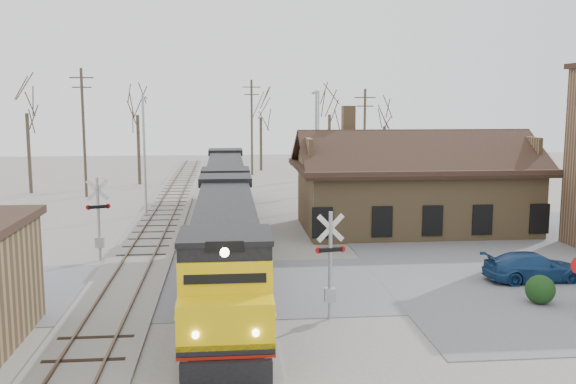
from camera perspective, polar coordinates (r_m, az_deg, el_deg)
name	(u,v)px	position (r m, az deg, el deg)	size (l,w,h in m)	color
ground	(226,287)	(28.97, -5.50, -8.43)	(140.00, 140.00, 0.00)	gray
road	(226,287)	(28.97, -5.50, -8.40)	(60.00, 9.00, 0.03)	slate
parking_lot	(565,256)	(37.39, 23.40, -5.24)	(22.00, 26.00, 0.03)	slate
track_main	(226,222)	(43.55, -5.52, -2.71)	(3.40, 90.00, 0.24)	gray
track_siding	(159,224)	(43.79, -11.42, -2.78)	(3.40, 90.00, 0.24)	gray
depot	(413,192)	(41.93, 11.05, 0.00)	(15.20, 9.31, 7.90)	olive
locomotive_lead	(226,248)	(26.75, -5.56, -4.95)	(2.82, 18.90, 4.19)	black
locomotive_trailing	(226,186)	(45.63, -5.56, 0.50)	(2.82, 18.90, 3.97)	black
crossbuck_near	(330,269)	(24.42, 3.77, -6.85)	(1.18, 0.31, 4.14)	#A5A8AD
crossbuck_far	(99,222)	(34.40, -16.47, -2.60)	(1.20, 0.49, 4.37)	#A5A8AD
parked_car	(533,267)	(31.71, 20.97, -6.24)	(1.86, 4.56, 1.32)	navy
hedge_a	(540,290)	(28.36, 21.51, -8.08)	(1.19, 1.19, 1.19)	black
streetlight_a	(144,148)	(47.15, -12.64, 3.82)	(0.25, 2.04, 8.62)	#A5A8AD
streetlight_b	(316,143)	(48.73, 2.48, 4.36)	(0.25, 2.04, 8.98)	#A5A8AD
streetlight_c	(318,132)	(63.23, 2.69, 5.32)	(0.25, 2.04, 9.18)	#A5A8AD
utility_pole_a	(84,131)	(57.28, -17.70, 5.22)	(2.00, 0.24, 10.93)	#382D23
utility_pole_b	(252,126)	(71.04, -3.24, 5.90)	(2.00, 0.24, 10.47)	#382D23
utility_pole_c	(364,136)	(61.25, 6.81, 4.94)	(2.00, 0.24, 9.30)	#382D23
tree_a	(26,100)	(61.30, -22.27, 7.58)	(4.74, 4.74, 11.62)	#382D23
tree_b	(137,103)	(64.63, -13.26, 7.67)	(4.55, 4.55, 11.15)	#382D23
tree_c	(261,109)	(75.66, -2.44, 7.42)	(4.18, 4.18, 10.23)	#382D23
tree_d	(330,104)	(68.77, 3.72, 7.80)	(4.49, 4.49, 11.01)	#382D23
tree_e	(385,118)	(70.67, 8.59, 6.52)	(3.64, 3.64, 8.91)	#382D23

